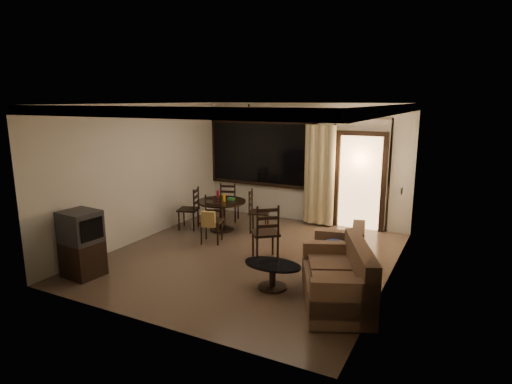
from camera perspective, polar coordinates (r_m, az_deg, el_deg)
The scene contains 12 objects.
ground at distance 8.09m, azimuth -0.87°, elevation -8.58°, with size 5.50×5.50×0.00m, color #7F6651.
room_shell at distance 9.01m, azimuth 7.77°, elevation 5.47°, with size 5.50×6.70×5.50m.
dining_table at distance 9.54m, azimuth -4.60°, elevation -1.99°, with size 1.08×1.08×0.90m.
dining_chair_west at distance 9.79m, azimuth -8.90°, elevation -3.26°, with size 0.53×0.53×0.95m.
dining_chair_east at distance 9.44m, azimuth 0.35°, elevation -3.69°, with size 0.53×0.53×0.95m.
dining_chair_south at distance 8.81m, azimuth -5.95°, elevation -4.80°, with size 0.53×0.56×0.95m.
dining_chair_north at distance 10.34m, azimuth -3.53°, elevation -2.29°, with size 0.53×0.53×0.95m.
tv_cabinet at distance 7.63m, azimuth -22.22°, elevation -6.39°, with size 0.63×0.57×1.11m.
sofa at distance 6.32m, azimuth 11.19°, elevation -11.60°, with size 1.45×1.84×0.87m.
armchair at distance 7.31m, azimuth 11.23°, elevation -8.25°, with size 1.00×1.00×0.84m.
coffee_table at distance 6.72m, azimuth 2.21°, elevation -10.59°, with size 0.92×0.55×0.40m.
side_chair at distance 7.85m, azimuth 1.26°, elevation -6.79°, with size 0.66×0.66×1.06m.
Camera 1 is at (3.55, -6.67, 2.88)m, focal length 30.00 mm.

